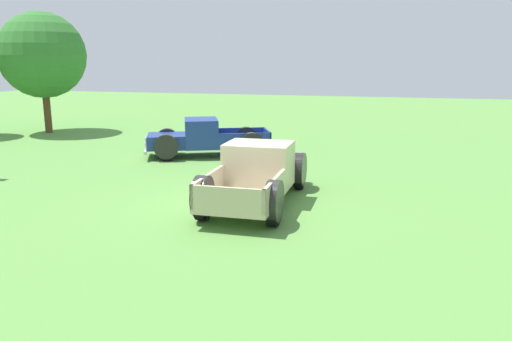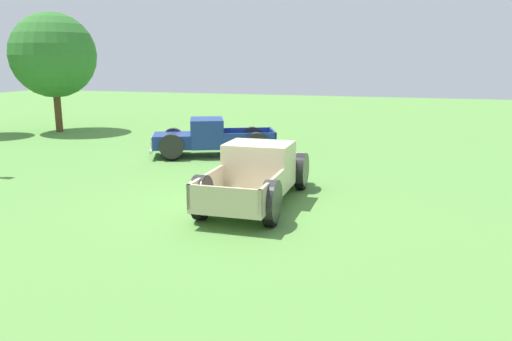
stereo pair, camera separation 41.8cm
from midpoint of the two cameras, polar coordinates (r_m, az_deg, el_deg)
name	(u,v)px [view 1 (the left image)]	position (r m, az deg, el deg)	size (l,w,h in m)	color
ground_plane	(239,207)	(13.19, -2.85, -4.22)	(80.00, 80.00, 0.00)	#5B9342
pickup_truck_foreground	(259,173)	(13.74, -0.48, -0.24)	(5.24, 2.09, 1.59)	#C6B793
pickup_truck_behind_left	(200,139)	(20.04, -6.98, 3.62)	(3.51, 5.15, 1.49)	navy
oak_tree_west	(42,55)	(28.36, -23.49, 11.90)	(4.32, 4.32, 6.13)	brown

